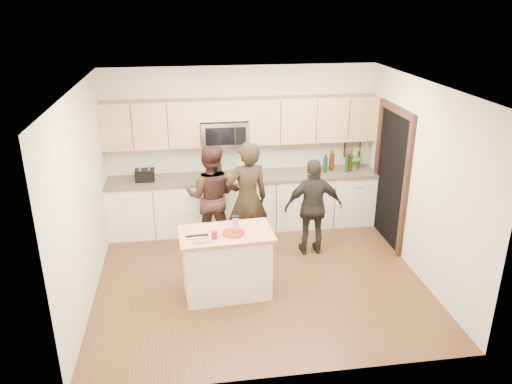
{
  "coord_description": "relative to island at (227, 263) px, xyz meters",
  "views": [
    {
      "loc": [
        -0.93,
        -6.09,
        3.74
      ],
      "look_at": [
        0.01,
        0.35,
        1.17
      ],
      "focal_mm": 35.0,
      "sensor_mm": 36.0,
      "label": 1
    }
  ],
  "objects": [
    {
      "name": "bottle_cluster",
      "position": [
        2.16,
        2.03,
        0.66
      ],
      "size": [
        0.66,
        0.29,
        0.37
      ],
      "color": "black",
      "rests_on": "back_cabinetry"
    },
    {
      "name": "toaster",
      "position": [
        -1.13,
        1.99,
        0.58
      ],
      "size": [
        0.31,
        0.21,
        0.2
      ],
      "color": "black",
      "rests_on": "back_cabinetry"
    },
    {
      "name": "microwave",
      "position": [
        0.18,
        2.12,
        1.2
      ],
      "size": [
        0.76,
        0.41,
        0.4
      ],
      "color": "silver",
      "rests_on": "ground"
    },
    {
      "name": "woman_center",
      "position": [
        -0.1,
        1.45,
        0.37
      ],
      "size": [
        0.93,
        0.8,
        1.65
      ],
      "primitive_type": "imported",
      "rotation": [
        0.0,
        0.0,
        2.9
      ],
      "color": "black",
      "rests_on": "ground"
    },
    {
      "name": "woman_right",
      "position": [
        1.41,
        0.96,
        0.3
      ],
      "size": [
        0.9,
        0.4,
        1.51
      ],
      "primitive_type": "imported",
      "rotation": [
        0.0,
        0.0,
        3.11
      ],
      "color": "black",
      "rests_on": "ground"
    },
    {
      "name": "room_shell",
      "position": [
        0.49,
        0.32,
        1.28
      ],
      "size": [
        4.52,
        4.02,
        2.71
      ],
      "color": "beige",
      "rests_on": "ground"
    },
    {
      "name": "doorway",
      "position": [
        2.72,
        1.22,
        0.7
      ],
      "size": [
        0.06,
        1.25,
        2.2
      ],
      "color": "black",
      "rests_on": "ground"
    },
    {
      "name": "orchid",
      "position": [
        2.43,
        2.04,
        0.73
      ],
      "size": [
        0.34,
        0.31,
        0.49
      ],
      "primitive_type": "imported",
      "rotation": [
        0.0,
        0.0,
        0.43
      ],
      "color": "#347D32",
      "rests_on": "back_cabinetry"
    },
    {
      "name": "knife",
      "position": [
        -0.31,
        -0.26,
        0.46
      ],
      "size": [
        0.22,
        0.04,
        0.01
      ],
      "primitive_type": "cube",
      "rotation": [
        0.0,
        0.0,
        0.06
      ],
      "color": "silver",
      "rests_on": "cutting_board"
    },
    {
      "name": "dish_towel",
      "position": [
        -0.46,
        1.82,
        0.35
      ],
      "size": [
        0.34,
        0.6,
        0.48
      ],
      "color": "white",
      "rests_on": "ground"
    },
    {
      "name": "drink_glass",
      "position": [
        -0.16,
        -0.15,
        0.5
      ],
      "size": [
        0.07,
        0.07,
        0.1
      ],
      "primitive_type": "cylinder",
      "color": "maroon",
      "rests_on": "island"
    },
    {
      "name": "box_grater",
      "position": [
        0.12,
        -0.04,
        0.58
      ],
      "size": [
        0.09,
        0.06,
        0.23
      ],
      "color": "silver",
      "rests_on": "red_plate"
    },
    {
      "name": "cutting_board",
      "position": [
        -0.39,
        -0.06,
        0.45
      ],
      "size": [
        0.24,
        0.19,
        0.02
      ],
      "primitive_type": "cube",
      "rotation": [
        0.0,
        0.0,
        0.06
      ],
      "color": "#A66F45",
      "rests_on": "island"
    },
    {
      "name": "floor",
      "position": [
        0.49,
        0.32,
        -0.45
      ],
      "size": [
        4.5,
        4.5,
        0.0
      ],
      "primitive_type": "plane",
      "color": "brown",
      "rests_on": "ground"
    },
    {
      "name": "back_cabinetry",
      "position": [
        0.49,
        2.01,
        0.02
      ],
      "size": [
        4.5,
        0.66,
        0.94
      ],
      "color": "silver",
      "rests_on": "ground"
    },
    {
      "name": "island",
      "position": [
        0.0,
        0.0,
        0.0
      ],
      "size": [
        1.24,
        0.77,
        0.9
      ],
      "rotation": [
        0.0,
        0.0,
        0.06
      ],
      "color": "silver",
      "rests_on": "ground"
    },
    {
      "name": "upper_cabinetry",
      "position": [
        0.52,
        2.16,
        1.39
      ],
      "size": [
        4.5,
        0.33,
        0.75
      ],
      "color": "tan",
      "rests_on": "ground"
    },
    {
      "name": "woman_left",
      "position": [
        0.42,
        1.06,
        0.44
      ],
      "size": [
        0.73,
        0.56,
        1.79
      ],
      "primitive_type": "imported",
      "rotation": [
        0.0,
        0.0,
        3.36
      ],
      "color": "black",
      "rests_on": "ground"
    },
    {
      "name": "red_plate",
      "position": [
        0.09,
        -0.05,
        0.45
      ],
      "size": [
        0.29,
        0.29,
        0.02
      ],
      "primitive_type": "cylinder",
      "color": "maroon",
      "rests_on": "island"
    },
    {
      "name": "tongs",
      "position": [
        -0.37,
        -0.09,
        0.47
      ],
      "size": [
        0.28,
        0.05,
        0.02
      ],
      "primitive_type": "cube",
      "rotation": [
        0.0,
        0.0,
        0.06
      ],
      "color": "black",
      "rests_on": "cutting_board"
    },
    {
      "name": "framed_picture",
      "position": [
        2.44,
        2.31,
        0.83
      ],
      "size": [
        0.3,
        0.03,
        0.38
      ],
      "color": "black",
      "rests_on": "ground"
    }
  ]
}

